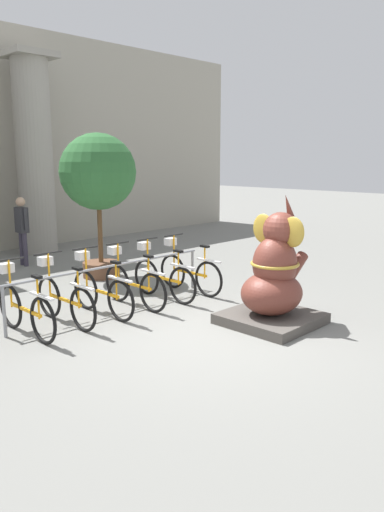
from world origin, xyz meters
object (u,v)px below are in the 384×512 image
object	(u,v)px
elephant_statue	(274,280)
person_pedestrian	(22,225)
bicycle_2	(101,290)
potted_tree	(98,177)
bicycle_4	(162,277)
bicycle_0	(25,308)
bicycle_3	(133,283)
bicycle_1	(64,298)
bicycle_5	(189,271)

from	to	relation	value
elephant_statue	person_pedestrian	world-z (taller)	elephant_statue
bicycle_2	elephant_statue	world-z (taller)	elephant_statue
bicycle_2	potted_tree	world-z (taller)	potted_tree
bicycle_4	elephant_statue	world-z (taller)	elephant_statue
bicycle_0	person_pedestrian	world-z (taller)	person_pedestrian
bicycle_3	bicycle_4	xyz separation A→B (m)	(0.66, -0.02, 0.00)
potted_tree	bicycle_3	bearing A→B (deg)	-112.26
elephant_statue	potted_tree	world-z (taller)	potted_tree
bicycle_1	person_pedestrian	distance (m)	4.73
bicycle_2	bicycle_4	world-z (taller)	same
bicycle_1	elephant_statue	xyz separation A→B (m)	(2.29, -2.27, 0.27)
bicycle_1	potted_tree	distance (m)	3.55
elephant_statue	potted_tree	bearing A→B (deg)	90.80
bicycle_3	person_pedestrian	bearing A→B (deg)	86.40
bicycle_4	bicycle_5	bearing A→B (deg)	-0.62
bicycle_5	elephant_statue	xyz separation A→B (m)	(-0.37, -2.21, 0.27)
bicycle_4	bicycle_0	bearing A→B (deg)	179.66
bicycle_5	bicycle_1	bearing A→B (deg)	178.66
bicycle_0	potted_tree	distance (m)	4.03
bicycle_5	potted_tree	world-z (taller)	potted_tree
bicycle_0	bicycle_4	bearing A→B (deg)	-0.34
bicycle_1	bicycle_5	world-z (taller)	same
bicycle_0	potted_tree	bearing A→B (deg)	37.27
bicycle_1	bicycle_3	bearing A→B (deg)	-1.59
bicycle_1	elephant_statue	size ratio (longest dim) A/B	0.81
bicycle_0	bicycle_3	bearing A→B (deg)	0.07
bicycle_3	potted_tree	bearing A→B (deg)	67.74
bicycle_2	bicycle_5	world-z (taller)	same
person_pedestrian	bicycle_3	bearing A→B (deg)	-93.60
person_pedestrian	bicycle_1	bearing A→B (deg)	-110.05
bicycle_3	bicycle_5	xyz separation A→B (m)	(1.33, -0.03, 0.00)
bicycle_5	bicycle_4	bearing A→B (deg)	179.38
bicycle_0	bicycle_5	bearing A→B (deg)	-0.39
bicycle_1	bicycle_3	distance (m)	1.33
bicycle_2	person_pedestrian	size ratio (longest dim) A/B	1.00
bicycle_4	potted_tree	bearing A→B (deg)	83.92
elephant_statue	potted_tree	xyz separation A→B (m)	(-0.06, 4.43, 1.46)
potted_tree	person_pedestrian	bearing A→B (deg)	105.46
person_pedestrian	potted_tree	bearing A→B (deg)	-74.54
bicycle_1	bicycle_0	bearing A→B (deg)	-176.61
bicycle_2	bicycle_5	xyz separation A→B (m)	(1.99, -0.03, 0.00)
bicycle_0	bicycle_1	size ratio (longest dim) A/B	1.00
bicycle_2	bicycle_4	size ratio (longest dim) A/B	1.00
bicycle_2	bicycle_5	size ratio (longest dim) A/B	1.00
person_pedestrian	bicycle_2	bearing A→B (deg)	-101.99
bicycle_5	person_pedestrian	bearing A→B (deg)	103.20
bicycle_1	bicycle_4	size ratio (longest dim) A/B	1.00
bicycle_1	person_pedestrian	size ratio (longest dim) A/B	1.00
person_pedestrian	bicycle_5	bearing A→B (deg)	-76.80
bicycle_2	potted_tree	size ratio (longest dim) A/B	0.54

